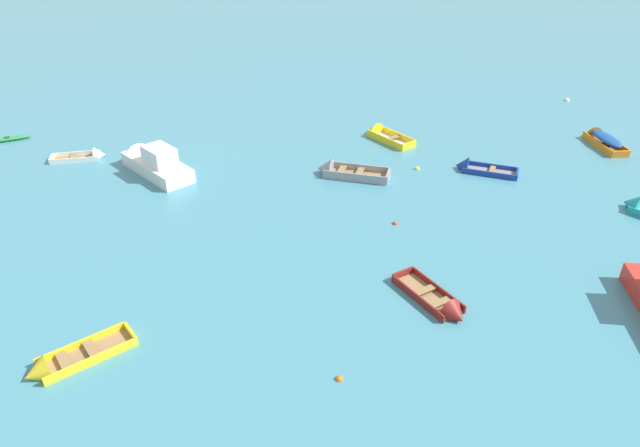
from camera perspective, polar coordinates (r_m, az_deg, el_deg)
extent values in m
ellipsoid|color=#288C3D|center=(44.65, -29.96, 7.68)|extent=(3.18, 1.39, 0.28)
torus|color=black|center=(44.61, -30.00, 7.83)|extent=(0.48, 0.48, 0.06)
cube|color=#99754C|center=(42.65, 27.69, 7.22)|extent=(1.38, 3.63, 0.12)
cube|color=orange|center=(42.26, 27.02, 7.45)|extent=(0.30, 3.73, 0.47)
cube|color=orange|center=(42.93, 28.46, 7.41)|extent=(0.30, 3.73, 0.47)
cube|color=orange|center=(41.16, 28.99, 6.37)|extent=(1.23, 0.20, 0.47)
cone|color=orange|center=(44.11, 26.53, 8.49)|extent=(1.25, 0.92, 1.20)
cube|color=#937047|center=(42.41, 27.90, 7.44)|extent=(1.14, 0.45, 0.03)
ellipsoid|color=#19478C|center=(42.47, 27.86, 7.89)|extent=(1.31, 3.32, 0.39)
cube|color=#99754C|center=(22.38, -23.19, -12.57)|extent=(3.31, 2.52, 0.09)
cube|color=yellow|center=(21.86, -22.80, -13.17)|extent=(2.94, 1.72, 0.38)
cube|color=yellow|center=(22.73, -23.70, -11.48)|extent=(2.94, 1.72, 0.38)
cube|color=yellow|center=(22.53, -19.22, -10.82)|extent=(0.66, 1.03, 0.38)
cone|color=yellow|center=(22.16, -27.60, -13.78)|extent=(1.21, 1.33, 1.10)
cube|color=#937047|center=(22.26, -22.88, -12.01)|extent=(0.81, 1.06, 0.03)
cube|color=#937047|center=(22.17, -25.29, -12.86)|extent=(0.81, 1.06, 0.03)
cube|color=#99754C|center=(39.28, -24.23, 6.20)|extent=(2.90, 1.18, 0.08)
cube|color=white|center=(39.73, -24.14, 6.68)|extent=(2.98, 0.23, 0.33)
cube|color=white|center=(38.74, -24.41, 6.04)|extent=(2.98, 0.23, 0.33)
cube|color=white|center=(39.61, -26.36, 6.09)|extent=(0.17, 1.08, 0.33)
cone|color=white|center=(38.90, -22.06, 6.68)|extent=(0.74, 1.09, 1.05)
cube|color=#937047|center=(39.25, -24.51, 6.43)|extent=(0.36, 1.00, 0.03)
cube|color=#99754C|center=(33.52, 3.84, 5.01)|extent=(3.94, 2.70, 0.13)
cube|color=gray|center=(32.79, 3.60, 4.81)|extent=(3.60, 1.62, 0.54)
cube|color=gray|center=(34.07, 4.09, 5.81)|extent=(3.60, 1.62, 0.54)
cube|color=gray|center=(33.16, 7.14, 4.93)|extent=(0.69, 1.34, 0.54)
cone|color=gray|center=(33.82, 0.48, 5.75)|extent=(1.36, 1.61, 1.37)
cube|color=#937047|center=(33.35, 4.20, 5.45)|extent=(0.88, 1.33, 0.03)
cube|color=#937047|center=(33.55, 2.29, 5.67)|extent=(0.88, 1.33, 0.03)
cube|color=#99754C|center=(23.76, 11.16, -7.47)|extent=(2.25, 3.34, 0.09)
cube|color=maroon|center=(24.01, 12.24, -6.74)|extent=(1.37, 3.07, 0.37)
cube|color=maroon|center=(23.35, 10.11, -7.69)|extent=(1.37, 3.07, 0.37)
cube|color=maroon|center=(24.64, 8.65, -5.26)|extent=(1.09, 0.56, 0.37)
cone|color=maroon|center=(22.75, 14.09, -9.36)|extent=(1.32, 1.14, 1.12)
cube|color=#937047|center=(23.73, 10.93, -6.86)|extent=(1.09, 0.73, 0.03)
cube|color=#937047|center=(23.20, 12.51, -8.05)|extent=(1.09, 0.73, 0.03)
cone|color=teal|center=(34.43, 29.87, 1.77)|extent=(1.62, 1.47, 1.38)
cube|color=gray|center=(35.60, 17.32, 5.17)|extent=(3.31, 2.55, 0.09)
cube|color=navy|center=(34.97, 17.25, 4.96)|extent=(2.90, 1.66, 0.35)
cube|color=navy|center=(36.12, 17.45, 5.75)|extent=(2.90, 1.66, 0.35)
cube|color=navy|center=(35.54, 19.95, 4.89)|extent=(0.71, 1.14, 0.35)
cone|color=navy|center=(35.62, 14.65, 5.86)|extent=(1.24, 1.42, 1.21)
cube|color=#937047|center=(35.51, 17.64, 5.41)|extent=(0.84, 1.15, 0.03)
cube|color=beige|center=(39.10, 7.43, 8.63)|extent=(2.69, 3.59, 0.13)
cube|color=yellow|center=(38.60, 6.72, 8.69)|extent=(1.74, 3.18, 0.50)
cube|color=yellow|center=(39.46, 8.16, 9.08)|extent=(1.74, 3.18, 0.50)
cube|color=yellow|center=(37.86, 9.29, 8.05)|extent=(1.20, 0.72, 0.50)
cone|color=yellow|center=(40.28, 5.64, 9.73)|extent=(1.50, 1.31, 1.26)
cube|color=#937047|center=(38.87, 7.65, 8.94)|extent=(1.21, 0.88, 0.03)
cube|color=white|center=(35.25, -16.71, 5.70)|extent=(4.83, 5.68, 0.84)
cone|color=white|center=(37.67, -18.87, 7.01)|extent=(1.99, 1.86, 1.64)
cube|color=white|center=(34.42, -16.48, 6.86)|extent=(2.31, 2.45, 1.05)
cube|color=black|center=(35.09, -17.25, 7.56)|extent=(1.18, 0.91, 0.46)
sphere|color=orange|center=(19.90, 2.04, -16.01)|extent=(0.29, 0.29, 0.29)
sphere|color=silver|center=(51.98, 24.46, 11.65)|extent=(0.46, 0.46, 0.46)
sphere|color=red|center=(28.70, 7.86, -0.04)|extent=(0.28, 0.28, 0.28)
sphere|color=yellow|center=(35.02, 10.13, 5.62)|extent=(0.36, 0.36, 0.36)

